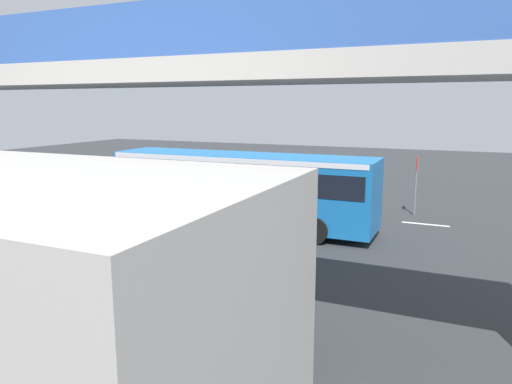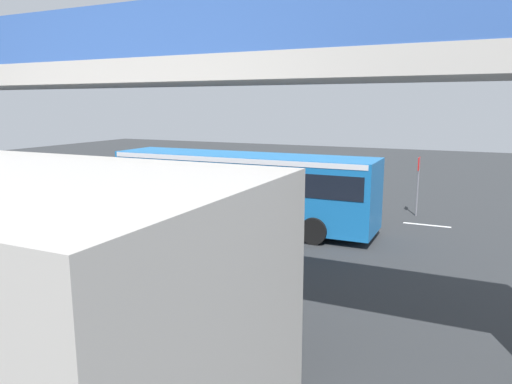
# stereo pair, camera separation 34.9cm
# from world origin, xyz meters

# --- Properties ---
(ground) EXTENTS (80.00, 80.00, 0.00)m
(ground) POSITION_xyz_m (0.00, 0.00, 0.00)
(ground) COLOR #2D3033
(city_bus) EXTENTS (11.54, 2.85, 3.15)m
(city_bus) POSITION_xyz_m (-0.67, 0.63, 1.88)
(city_bus) COLOR #196BB7
(city_bus) RESTS_ON ground
(bicycle_red) EXTENTS (1.77, 0.44, 0.96)m
(bicycle_red) POSITION_xyz_m (6.81, 3.96, 0.37)
(bicycle_red) COLOR black
(bicycle_red) RESTS_ON ground
(pedestrian) EXTENTS (0.38, 0.38, 1.79)m
(pedestrian) POSITION_xyz_m (-1.04, -3.17, 0.89)
(pedestrian) COLOR #2D2D38
(pedestrian) RESTS_ON ground
(traffic_sign) EXTENTS (0.08, 0.60, 2.80)m
(traffic_sign) POSITION_xyz_m (-7.35, -4.62, 1.89)
(traffic_sign) COLOR slate
(traffic_sign) RESTS_ON ground
(lane_dash_leftmost) EXTENTS (2.00, 0.20, 0.01)m
(lane_dash_leftmost) POSITION_xyz_m (-8.00, -2.98, 0.00)
(lane_dash_leftmost) COLOR silver
(lane_dash_leftmost) RESTS_ON ground
(lane_dash_left) EXTENTS (2.00, 0.20, 0.01)m
(lane_dash_left) POSITION_xyz_m (-4.00, -2.98, 0.00)
(lane_dash_left) COLOR silver
(lane_dash_left) RESTS_ON ground
(lane_dash_centre) EXTENTS (2.00, 0.20, 0.01)m
(lane_dash_centre) POSITION_xyz_m (0.00, -2.98, 0.00)
(lane_dash_centre) COLOR silver
(lane_dash_centre) RESTS_ON ground
(lane_dash_right) EXTENTS (2.00, 0.20, 0.01)m
(lane_dash_right) POSITION_xyz_m (4.00, -2.98, 0.00)
(lane_dash_right) COLOR silver
(lane_dash_right) RESTS_ON ground
(lane_dash_rightmost) EXTENTS (2.00, 0.20, 0.01)m
(lane_dash_rightmost) POSITION_xyz_m (8.00, -2.98, 0.00)
(lane_dash_rightmost) COLOR silver
(lane_dash_rightmost) RESTS_ON ground
(pedestrian_overpass) EXTENTS (25.45, 2.60, 7.28)m
(pedestrian_overpass) POSITION_xyz_m (0.00, 9.15, 5.40)
(pedestrian_overpass) COLOR #B2ADA5
(pedestrian_overpass) RESTS_ON ground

